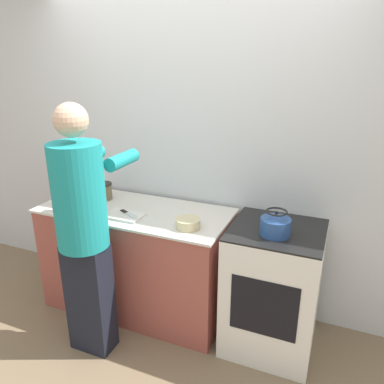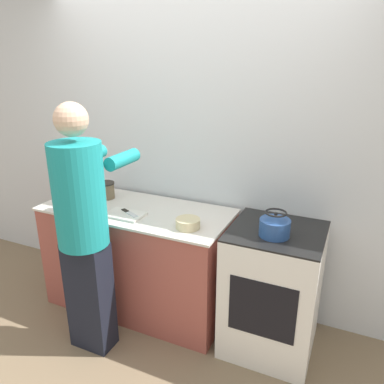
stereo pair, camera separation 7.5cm
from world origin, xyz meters
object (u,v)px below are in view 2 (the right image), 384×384
object	(u,v)px
knife	(129,213)
canister_jar	(106,190)
cutting_board	(125,215)
kettle	(275,226)
person	(84,225)
bowl_prep	(188,223)
oven	(272,290)

from	to	relation	value
knife	canister_jar	world-z (taller)	canister_jar
cutting_board	knife	world-z (taller)	knife
kettle	person	bearing A→B (deg)	-159.89
kettle	canister_jar	bearing A→B (deg)	171.75
person	kettle	world-z (taller)	person
cutting_board	knife	distance (m)	0.03
person	canister_jar	size ratio (longest dim) A/B	11.86
bowl_prep	canister_jar	size ratio (longest dim) A/B	1.16
person	cutting_board	bearing A→B (deg)	81.28
cutting_board	bowl_prep	xyz separation A→B (m)	(0.52, 0.01, 0.02)
knife	bowl_prep	world-z (taller)	bowl_prep
oven	cutting_board	world-z (taller)	oven
kettle	bowl_prep	xyz separation A→B (m)	(-0.59, -0.03, -0.08)
kettle	bowl_prep	bearing A→B (deg)	-176.68
oven	cutting_board	size ratio (longest dim) A/B	3.26
cutting_board	knife	size ratio (longest dim) A/B	1.53
oven	knife	bearing A→B (deg)	-174.29
knife	person	bearing A→B (deg)	-75.60
kettle	canister_jar	xyz separation A→B (m)	(-1.47, 0.21, -0.04)
person	bowl_prep	distance (m)	0.70
person	cutting_board	world-z (taller)	person
canister_jar	bowl_prep	bearing A→B (deg)	-15.76
canister_jar	cutting_board	bearing A→B (deg)	-35.32
oven	canister_jar	distance (m)	1.56
oven	knife	distance (m)	1.18
oven	kettle	world-z (taller)	kettle
knife	bowl_prep	distance (m)	0.50
person	bowl_prep	size ratio (longest dim) A/B	10.22
cutting_board	canister_jar	xyz separation A→B (m)	(-0.36, 0.26, 0.06)
cutting_board	canister_jar	world-z (taller)	canister_jar
knife	kettle	xyz separation A→B (m)	(1.09, 0.02, 0.09)
kettle	canister_jar	distance (m)	1.49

